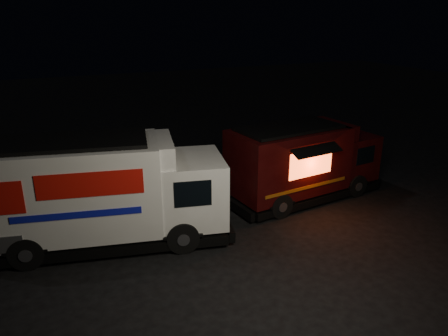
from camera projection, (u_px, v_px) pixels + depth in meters
ground at (220, 246)px, 13.08m from camera, size 80.00×80.00×0.00m
white_truck at (108, 192)px, 12.84m from camera, size 7.60×4.02×3.28m
red_truck at (305, 161)px, 16.13m from camera, size 6.32×2.87×2.85m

